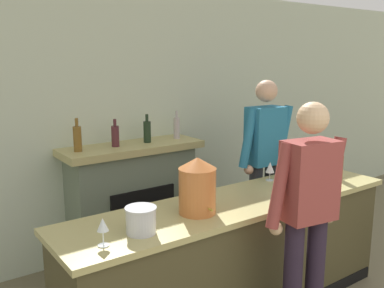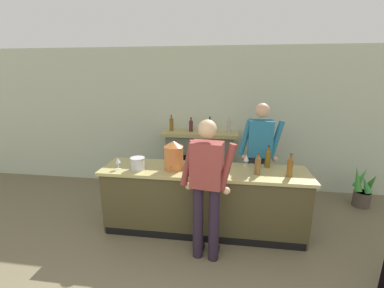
# 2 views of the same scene
# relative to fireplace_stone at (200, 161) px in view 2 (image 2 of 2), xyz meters

# --- Properties ---
(wall_back_panel) EXTENTS (12.00, 0.07, 2.75)m
(wall_back_panel) POSITION_rel_fireplace_stone_xyz_m (0.16, 0.26, 0.77)
(wall_back_panel) COLOR beige
(wall_back_panel) RESTS_ON ground_plane
(bar_counter) EXTENTS (2.90, 0.69, 0.95)m
(bar_counter) POSITION_rel_fireplace_stone_xyz_m (0.20, -1.37, -0.13)
(bar_counter) COLOR #464025
(bar_counter) RESTS_ON ground_plane
(fireplace_stone) EXTENTS (1.42, 0.52, 1.50)m
(fireplace_stone) POSITION_rel_fireplace_stone_xyz_m (0.00, 0.00, 0.00)
(fireplace_stone) COLOR slate
(fireplace_stone) RESTS_ON ground_plane
(potted_plant_corner) EXTENTS (0.38, 0.35, 0.73)m
(potted_plant_corner) POSITION_rel_fireplace_stone_xyz_m (2.88, -0.27, -0.30)
(potted_plant_corner) COLOR #4E4438
(potted_plant_corner) RESTS_ON ground_plane
(person_customer) EXTENTS (0.65, 0.35, 1.77)m
(person_customer) POSITION_rel_fireplace_stone_xyz_m (0.29, -1.97, 0.37)
(person_customer) COLOR #251B29
(person_customer) RESTS_ON ground_plane
(person_bartender) EXTENTS (0.66, 0.32, 1.83)m
(person_bartender) POSITION_rel_fireplace_stone_xyz_m (1.01, -0.85, 0.41)
(person_bartender) COLOR #2F343B
(person_bartender) RESTS_ON ground_plane
(copper_dispenser) EXTENTS (0.27, 0.31, 0.41)m
(copper_dispenser) POSITION_rel_fireplace_stone_xyz_m (-0.22, -1.41, 0.55)
(copper_dispenser) COLOR #C06C35
(copper_dispenser) RESTS_ON bar_counter
(ice_bucket_steel) EXTENTS (0.20, 0.20, 0.17)m
(ice_bucket_steel) POSITION_rel_fireplace_stone_xyz_m (-0.72, -1.49, 0.43)
(ice_bucket_steel) COLOR silver
(ice_bucket_steel) RESTS_ON bar_counter
(wine_bottle_riesling_slim) EXTENTS (0.08, 0.08, 0.29)m
(wine_bottle_riesling_slim) POSITION_rel_fireplace_stone_xyz_m (0.92, -1.45, 0.48)
(wine_bottle_riesling_slim) COLOR brown
(wine_bottle_riesling_slim) RESTS_ON bar_counter
(wine_bottle_rose_blush) EXTENTS (0.08, 0.08, 0.32)m
(wine_bottle_rose_blush) POSITION_rel_fireplace_stone_xyz_m (1.09, -1.16, 0.49)
(wine_bottle_rose_blush) COLOR brown
(wine_bottle_rose_blush) RESTS_ON bar_counter
(wine_bottle_merlot_tall) EXTENTS (0.07, 0.07, 0.32)m
(wine_bottle_merlot_tall) POSITION_rel_fireplace_stone_xyz_m (1.33, -1.47, 0.48)
(wine_bottle_merlot_tall) COLOR brown
(wine_bottle_merlot_tall) RESTS_ON bar_counter
(wine_glass_by_dispenser) EXTENTS (0.08, 0.08, 0.17)m
(wine_glass_by_dispenser) POSITION_rel_fireplace_stone_xyz_m (0.80, -1.13, 0.46)
(wine_glass_by_dispenser) COLOR silver
(wine_glass_by_dispenser) RESTS_ON bar_counter
(wine_glass_front_right) EXTENTS (0.07, 0.07, 0.17)m
(wine_glass_front_right) POSITION_rel_fireplace_stone_xyz_m (-0.99, -1.53, 0.47)
(wine_glass_front_right) COLOR silver
(wine_glass_front_right) RESTS_ON bar_counter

